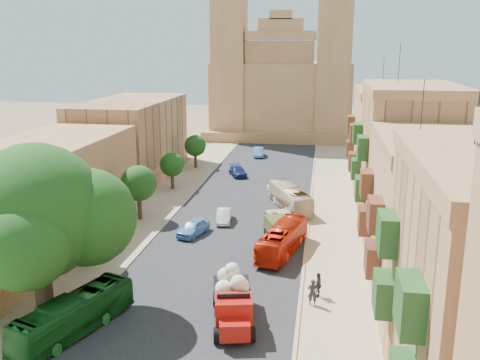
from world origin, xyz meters
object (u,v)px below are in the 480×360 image
(red_truck, at_px, (233,299))
(bus_red_east, at_px, (282,239))
(car_white_a, at_px, (224,216))
(car_dkblue, at_px, (238,171))
(street_tree_c, at_px, (172,165))
(car_blue_b, at_px, (258,152))
(street_tree_b, at_px, (139,184))
(car_blue_a, at_px, (193,227))
(pedestrian_a, at_px, (313,292))
(street_tree_d, at_px, (195,146))
(car_white_b, at_px, (275,188))
(ficus_tree, at_px, (38,216))
(bus_green_north, at_px, (74,315))
(pedestrian_c, at_px, (318,285))
(street_tree_a, at_px, (88,229))
(olive_pickup, at_px, (280,231))
(bus_cream_east, at_px, (290,198))
(car_cream, at_px, (281,216))
(church, at_px, (282,86))

(red_truck, distance_m, bus_red_east, 12.46)
(car_white_a, bearing_deg, car_dkblue, 88.00)
(street_tree_c, bearing_deg, car_blue_b, 69.28)
(street_tree_b, relative_size, car_blue_a, 1.32)
(red_truck, height_order, pedestrian_a, red_truck)
(red_truck, distance_m, pedestrian_a, 5.93)
(street_tree_b, bearing_deg, street_tree_c, 90.00)
(street_tree_d, relative_size, car_dkblue, 1.06)
(car_white_b, bearing_deg, ficus_tree, 52.36)
(street_tree_b, relative_size, bus_green_north, 0.63)
(car_white_a, relative_size, pedestrian_c, 2.13)
(street_tree_a, distance_m, car_blue_b, 46.00)
(street_tree_d, xyz_separation_m, bus_green_north, (3.50, -45.99, -1.96))
(street_tree_d, xyz_separation_m, red_truck, (12.87, -43.19, -1.57))
(ficus_tree, relative_size, street_tree_d, 2.40)
(street_tree_a, distance_m, bus_green_north, 10.74)
(street_tree_c, relative_size, red_truck, 0.69)
(olive_pickup, bearing_deg, pedestrian_c, -71.62)
(bus_cream_east, bearing_deg, car_blue_a, 26.39)
(olive_pickup, distance_m, car_white_b, 15.98)
(street_tree_a, height_order, street_tree_b, street_tree_b)
(street_tree_c, bearing_deg, olive_pickup, -47.53)
(bus_red_east, relative_size, car_blue_b, 2.01)
(ficus_tree, height_order, red_truck, ficus_tree)
(street_tree_b, bearing_deg, car_white_b, 43.01)
(red_truck, relative_size, pedestrian_c, 3.64)
(car_cream, bearing_deg, car_blue_a, 7.47)
(car_blue_a, distance_m, car_blue_b, 36.99)
(church, relative_size, street_tree_b, 6.51)
(street_tree_b, distance_m, pedestrian_a, 24.13)
(car_white_a, height_order, car_cream, car_cream)
(bus_cream_east, height_order, car_cream, bus_cream_east)
(car_cream, bearing_deg, bus_red_east, 71.20)
(bus_green_north, distance_m, car_cream, 25.49)
(street_tree_a, height_order, street_tree_c, street_tree_a)
(pedestrian_a, bearing_deg, street_tree_d, -69.19)
(car_white_a, distance_m, car_white_b, 12.14)
(bus_red_east, xyz_separation_m, bus_cream_east, (-0.21, 12.83, 0.05))
(olive_pickup, height_order, car_dkblue, olive_pickup)
(church, distance_m, bus_red_east, 62.31)
(church, distance_m, ficus_tree, 75.25)
(street_tree_b, xyz_separation_m, bus_red_east, (15.06, -6.93, -2.52))
(car_white_b, xyz_separation_m, pedestrian_c, (5.49, -26.59, 0.25))
(bus_green_north, bearing_deg, bus_cream_east, 87.80)
(car_blue_a, xyz_separation_m, pedestrian_a, (11.33, -12.28, 0.21))
(church, bearing_deg, street_tree_c, -103.21)
(olive_pickup, bearing_deg, street_tree_d, 117.62)
(church, relative_size, ficus_tree, 3.17)
(car_blue_a, distance_m, car_white_a, 4.67)
(bus_red_east, distance_m, pedestrian_a, 9.49)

